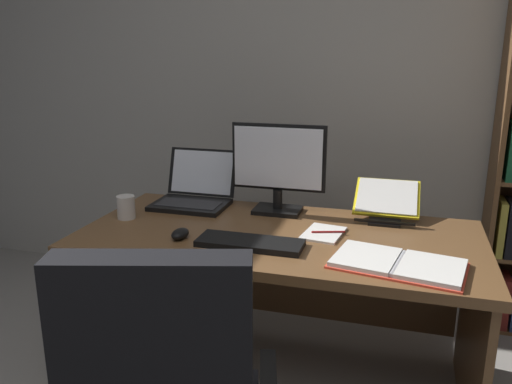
# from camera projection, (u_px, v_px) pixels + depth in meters

# --- Properties ---
(wall_back) EXTENTS (5.29, 0.12, 2.79)m
(wall_back) POSITION_uv_depth(u_px,v_px,m) (311.00, 61.00, 3.00)
(wall_back) COLOR #B2ADA3
(wall_back) RESTS_ON ground
(desk) EXTENTS (1.68, 0.81, 0.72)m
(desk) POSITION_uv_depth(u_px,v_px,m) (283.00, 267.00, 2.31)
(desk) COLOR brown
(desk) RESTS_ON ground
(monitor) EXTENTS (0.44, 0.16, 0.42)m
(monitor) POSITION_uv_depth(u_px,v_px,m) (278.00, 169.00, 2.41)
(monitor) COLOR black
(monitor) RESTS_ON desk
(laptop) EXTENTS (0.36, 0.34, 0.25)m
(laptop) POSITION_uv_depth(u_px,v_px,m) (194.00, 193.00, 2.58)
(laptop) COLOR black
(laptop) RESTS_ON desk
(keyboard) EXTENTS (0.42, 0.15, 0.02)m
(keyboard) POSITION_uv_depth(u_px,v_px,m) (250.00, 243.00, 2.04)
(keyboard) COLOR black
(keyboard) RESTS_ON desk
(computer_mouse) EXTENTS (0.06, 0.10, 0.04)m
(computer_mouse) POSITION_uv_depth(u_px,v_px,m) (180.00, 234.00, 2.12)
(computer_mouse) COLOR black
(computer_mouse) RESTS_ON desk
(reading_stand_with_book) EXTENTS (0.29, 0.30, 0.15)m
(reading_stand_with_book) POSITION_uv_depth(u_px,v_px,m) (387.00, 201.00, 2.38)
(reading_stand_with_book) COLOR black
(reading_stand_with_book) RESTS_ON desk
(open_binder) EXTENTS (0.50, 0.34, 0.02)m
(open_binder) POSITION_uv_depth(u_px,v_px,m) (398.00, 264.00, 1.84)
(open_binder) COLOR #DB422D
(open_binder) RESTS_ON desk
(notepad) EXTENTS (0.18, 0.23, 0.01)m
(notepad) POSITION_uv_depth(u_px,v_px,m) (323.00, 233.00, 2.16)
(notepad) COLOR silver
(notepad) RESTS_ON desk
(pen) EXTENTS (0.14, 0.05, 0.01)m
(pen) POSITION_uv_depth(u_px,v_px,m) (328.00, 232.00, 2.16)
(pen) COLOR maroon
(pen) RESTS_ON notepad
(coffee_mug) EXTENTS (0.08, 0.08, 0.11)m
(coffee_mug) POSITION_uv_depth(u_px,v_px,m) (126.00, 207.00, 2.36)
(coffee_mug) COLOR silver
(coffee_mug) RESTS_ON desk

